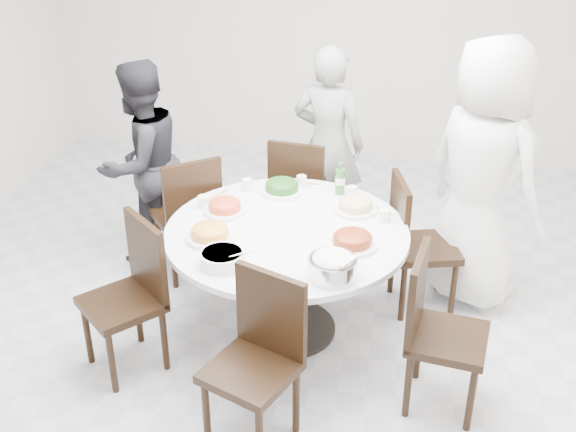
% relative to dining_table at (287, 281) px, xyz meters
% --- Properties ---
extents(floor, '(6.00, 6.00, 0.01)m').
position_rel_dining_table_xyz_m(floor, '(0.23, -0.05, -0.38)').
color(floor, silver).
rests_on(floor, ground).
extents(wall_back, '(6.00, 0.01, 2.80)m').
position_rel_dining_table_xyz_m(wall_back, '(0.23, 2.95, 1.02)').
color(wall_back, silver).
rests_on(wall_back, ground).
extents(dining_table, '(1.50, 1.50, 0.75)m').
position_rel_dining_table_xyz_m(dining_table, '(0.00, 0.00, 0.00)').
color(dining_table, white).
rests_on(dining_table, floor).
extents(chair_ne, '(0.51, 0.51, 0.95)m').
position_rel_dining_table_xyz_m(chair_ne, '(0.86, 0.44, 0.10)').
color(chair_ne, black).
rests_on(chair_ne, floor).
extents(chair_n, '(0.48, 0.48, 0.95)m').
position_rel_dining_table_xyz_m(chair_n, '(-0.06, 1.08, 0.10)').
color(chair_n, black).
rests_on(chair_n, floor).
extents(chair_nw, '(0.59, 0.59, 0.95)m').
position_rel_dining_table_xyz_m(chair_nw, '(-0.84, 0.61, 0.10)').
color(chair_nw, black).
rests_on(chair_nw, floor).
extents(chair_sw, '(0.59, 0.59, 0.95)m').
position_rel_dining_table_xyz_m(chair_sw, '(-0.90, -0.51, 0.10)').
color(chair_sw, black).
rests_on(chair_sw, floor).
extents(chair_s, '(0.55, 0.55, 0.95)m').
position_rel_dining_table_xyz_m(chair_s, '(-0.02, -0.98, 0.10)').
color(chair_s, black).
rests_on(chair_s, floor).
extents(chair_se, '(0.48, 0.48, 0.95)m').
position_rel_dining_table_xyz_m(chair_se, '(0.98, -0.53, 0.10)').
color(chair_se, black).
rests_on(chair_se, floor).
extents(diner_right, '(1.05, 1.04, 1.84)m').
position_rel_dining_table_xyz_m(diner_right, '(1.19, 0.64, 0.54)').
color(diner_right, white).
rests_on(diner_right, floor).
extents(diner_middle, '(0.63, 0.48, 1.55)m').
position_rel_dining_table_xyz_m(diner_middle, '(0.10, 1.36, 0.40)').
color(diner_middle, black).
rests_on(diner_middle, floor).
extents(diner_left, '(0.86, 0.92, 1.52)m').
position_rel_dining_table_xyz_m(diner_left, '(-1.21, 0.80, 0.39)').
color(diner_left, black).
rests_on(diner_left, floor).
extents(dish_greens, '(0.29, 0.29, 0.07)m').
position_rel_dining_table_xyz_m(dish_greens, '(-0.12, 0.50, 0.41)').
color(dish_greens, white).
rests_on(dish_greens, dining_table).
extents(dish_pale, '(0.28, 0.28, 0.08)m').
position_rel_dining_table_xyz_m(dish_pale, '(0.39, 0.32, 0.41)').
color(dish_pale, white).
rests_on(dish_pale, dining_table).
extents(dish_orange, '(0.26, 0.26, 0.07)m').
position_rel_dining_table_xyz_m(dish_orange, '(-0.43, 0.16, 0.41)').
color(dish_orange, white).
rests_on(dish_orange, dining_table).
extents(dish_redbrown, '(0.29, 0.29, 0.07)m').
position_rel_dining_table_xyz_m(dish_redbrown, '(0.41, -0.13, 0.41)').
color(dish_redbrown, white).
rests_on(dish_redbrown, dining_table).
extents(dish_tofu, '(0.29, 0.29, 0.07)m').
position_rel_dining_table_xyz_m(dish_tofu, '(-0.43, -0.19, 0.41)').
color(dish_tofu, white).
rests_on(dish_tofu, dining_table).
extents(rice_bowl, '(0.27, 0.27, 0.12)m').
position_rel_dining_table_xyz_m(rice_bowl, '(0.33, -0.48, 0.43)').
color(rice_bowl, silver).
rests_on(rice_bowl, dining_table).
extents(soup_bowl, '(0.26, 0.26, 0.08)m').
position_rel_dining_table_xyz_m(soup_bowl, '(-0.29, -0.45, 0.41)').
color(soup_bowl, white).
rests_on(soup_bowl, dining_table).
extents(beverage_bottle, '(0.06, 0.06, 0.23)m').
position_rel_dining_table_xyz_m(beverage_bottle, '(0.27, 0.56, 0.49)').
color(beverage_bottle, '#2E6B2A').
rests_on(beverage_bottle, dining_table).
extents(tea_cups, '(0.07, 0.07, 0.08)m').
position_rel_dining_table_xyz_m(tea_cups, '(0.04, 0.60, 0.42)').
color(tea_cups, white).
rests_on(tea_cups, dining_table).
extents(chopsticks, '(0.24, 0.04, 0.01)m').
position_rel_dining_table_xyz_m(chopsticks, '(-0.03, 0.66, 0.38)').
color(chopsticks, tan).
rests_on(chopsticks, dining_table).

